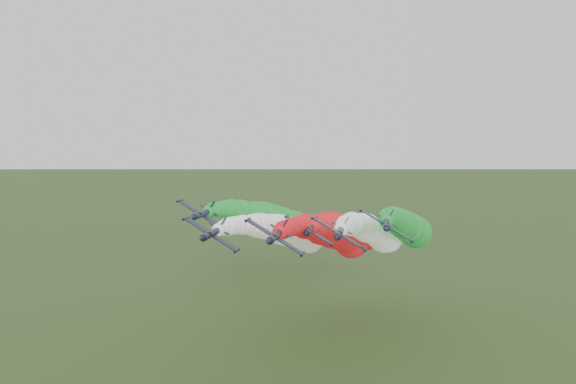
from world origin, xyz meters
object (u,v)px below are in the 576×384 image
at_px(jet_lead, 334,234).
at_px(jet_inner_right, 374,232).
at_px(jet_trail, 350,230).
at_px(jet_inner_left, 286,232).
at_px(jet_outer_left, 273,218).
at_px(jet_outer_right, 406,226).

height_order(jet_lead, jet_inner_right, jet_lead).
bearing_deg(jet_lead, jet_trail, 81.97).
bearing_deg(jet_inner_left, jet_inner_right, 12.98).
relative_size(jet_outer_left, jet_trail, 1.00).
bearing_deg(jet_outer_left, jet_lead, -42.06).
distance_m(jet_inner_left, jet_inner_right, 22.48).
distance_m(jet_outer_left, jet_outer_right, 36.21).
bearing_deg(jet_outer_left, jet_inner_right, -16.83).
xyz_separation_m(jet_outer_left, jet_outer_right, (36.02, -3.61, -0.70)).
xyz_separation_m(jet_inner_right, jet_trail, (-6.81, 12.00, -1.52)).
bearing_deg(jet_outer_right, jet_outer_left, 174.28).
xyz_separation_m(jet_lead, jet_outer_left, (-18.32, 16.52, 1.17)).
bearing_deg(jet_lead, jet_outer_left, 137.94).
bearing_deg(jet_lead, jet_inner_left, 166.17).
xyz_separation_m(jet_lead, jet_inner_right, (9.64, 8.07, -0.47)).
relative_size(jet_inner_right, jet_outer_left, 1.00).
distance_m(jet_inner_left, jet_outer_right, 31.57).
xyz_separation_m(jet_inner_right, jet_outer_right, (8.06, 4.85, 0.94)).
relative_size(jet_inner_left, jet_outer_right, 0.99).
bearing_deg(jet_trail, jet_inner_right, -60.41).
bearing_deg(jet_outer_left, jet_outer_right, -5.72).
bearing_deg(jet_inner_right, jet_outer_left, 163.17).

